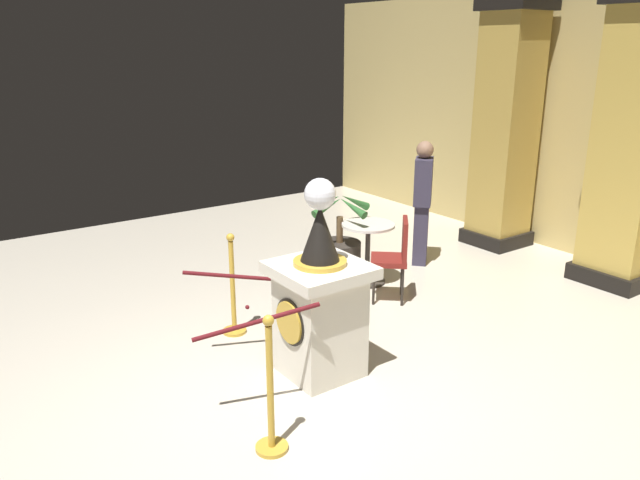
{
  "coord_description": "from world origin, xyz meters",
  "views": [
    {
      "loc": [
        3.7,
        -2.43,
        2.81
      ],
      "look_at": [
        -0.3,
        0.42,
        1.24
      ],
      "focal_mm": 34.63,
      "sensor_mm": 36.0,
      "label": 1
    }
  ],
  "objects_px": {
    "potted_palm_left": "(340,254)",
    "cafe_table": "(368,245)",
    "pedestal_clock": "(320,303)",
    "stanchion_far": "(271,404)",
    "cafe_chair_red": "(396,252)",
    "stanchion_near": "(233,299)",
    "bystander_guest": "(422,200)"
  },
  "relations": [
    {
      "from": "bystander_guest",
      "to": "cafe_chair_red",
      "type": "relative_size",
      "value": 1.7
    },
    {
      "from": "stanchion_near",
      "to": "cafe_chair_red",
      "type": "bearing_deg",
      "value": 80.58
    },
    {
      "from": "pedestal_clock",
      "to": "stanchion_near",
      "type": "bearing_deg",
      "value": -168.05
    },
    {
      "from": "cafe_table",
      "to": "cafe_chair_red",
      "type": "height_order",
      "value": "cafe_chair_red"
    },
    {
      "from": "stanchion_near",
      "to": "stanchion_far",
      "type": "bearing_deg",
      "value": -20.1
    },
    {
      "from": "cafe_chair_red",
      "to": "bystander_guest",
      "type": "bearing_deg",
      "value": 123.48
    },
    {
      "from": "stanchion_far",
      "to": "potted_palm_left",
      "type": "distance_m",
      "value": 3.43
    },
    {
      "from": "pedestal_clock",
      "to": "cafe_chair_red",
      "type": "relative_size",
      "value": 1.84
    },
    {
      "from": "potted_palm_left",
      "to": "cafe_chair_red",
      "type": "relative_size",
      "value": 1.17
    },
    {
      "from": "stanchion_far",
      "to": "cafe_chair_red",
      "type": "relative_size",
      "value": 1.11
    },
    {
      "from": "pedestal_clock",
      "to": "bystander_guest",
      "type": "height_order",
      "value": "pedestal_clock"
    },
    {
      "from": "pedestal_clock",
      "to": "cafe_table",
      "type": "distance_m",
      "value": 2.27
    },
    {
      "from": "stanchion_far",
      "to": "cafe_chair_red",
      "type": "distance_m",
      "value": 3.0
    },
    {
      "from": "pedestal_clock",
      "to": "cafe_table",
      "type": "height_order",
      "value": "pedestal_clock"
    },
    {
      "from": "pedestal_clock",
      "to": "bystander_guest",
      "type": "xyz_separation_m",
      "value": [
        -1.58,
        2.76,
        0.19
      ]
    },
    {
      "from": "stanchion_far",
      "to": "cafe_table",
      "type": "height_order",
      "value": "stanchion_far"
    },
    {
      "from": "bystander_guest",
      "to": "stanchion_near",
      "type": "bearing_deg",
      "value": -81.92
    },
    {
      "from": "potted_palm_left",
      "to": "cafe_table",
      "type": "bearing_deg",
      "value": 38.91
    },
    {
      "from": "stanchion_far",
      "to": "pedestal_clock",
      "type": "bearing_deg",
      "value": 127.16
    },
    {
      "from": "potted_palm_left",
      "to": "bystander_guest",
      "type": "xyz_separation_m",
      "value": [
        0.13,
        1.25,
        0.54
      ]
    },
    {
      "from": "pedestal_clock",
      "to": "stanchion_near",
      "type": "xyz_separation_m",
      "value": [
        -1.15,
        -0.24,
        -0.3
      ]
    },
    {
      "from": "stanchion_near",
      "to": "potted_palm_left",
      "type": "distance_m",
      "value": 1.85
    },
    {
      "from": "stanchion_near",
      "to": "cafe_chair_red",
      "type": "distance_m",
      "value": 1.93
    },
    {
      "from": "pedestal_clock",
      "to": "bystander_guest",
      "type": "relative_size",
      "value": 1.08
    },
    {
      "from": "stanchion_near",
      "to": "cafe_table",
      "type": "relative_size",
      "value": 1.4
    },
    {
      "from": "potted_palm_left",
      "to": "cafe_table",
      "type": "xyz_separation_m",
      "value": [
        0.27,
        0.22,
        0.15
      ]
    },
    {
      "from": "pedestal_clock",
      "to": "potted_palm_left",
      "type": "distance_m",
      "value": 2.31
    },
    {
      "from": "cafe_chair_red",
      "to": "cafe_table",
      "type": "bearing_deg",
      "value": 171.18
    },
    {
      "from": "stanchion_far",
      "to": "cafe_chair_red",
      "type": "height_order",
      "value": "stanchion_far"
    },
    {
      "from": "pedestal_clock",
      "to": "cafe_table",
      "type": "bearing_deg",
      "value": 129.64
    },
    {
      "from": "cafe_table",
      "to": "potted_palm_left",
      "type": "bearing_deg",
      "value": -141.09
    },
    {
      "from": "pedestal_clock",
      "to": "stanchion_near",
      "type": "relative_size",
      "value": 1.68
    }
  ]
}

